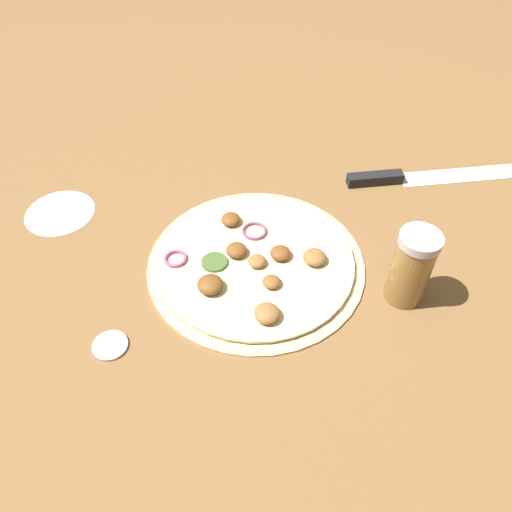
# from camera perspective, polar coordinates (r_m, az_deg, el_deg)

# --- Properties ---
(ground_plane) EXTENTS (3.00, 3.00, 0.00)m
(ground_plane) POSITION_cam_1_polar(r_m,az_deg,el_deg) (0.70, 0.00, -0.95)
(ground_plane) COLOR brown
(pizza) EXTENTS (0.30, 0.30, 0.03)m
(pizza) POSITION_cam_1_polar(r_m,az_deg,el_deg) (0.70, -0.06, -0.69)
(pizza) COLOR beige
(pizza) RESTS_ON ground_plane
(knife) EXTENTS (0.04, 0.30, 0.02)m
(knife) POSITION_cam_1_polar(r_m,az_deg,el_deg) (0.87, 16.84, 8.60)
(knife) COLOR silver
(knife) RESTS_ON ground_plane
(spice_jar) EXTENTS (0.05, 0.05, 0.11)m
(spice_jar) POSITION_cam_1_polar(r_m,az_deg,el_deg) (0.65, 17.33, -1.25)
(spice_jar) COLOR olive
(spice_jar) RESTS_ON ground_plane
(loose_cap) EXTENTS (0.04, 0.04, 0.01)m
(loose_cap) POSITION_cam_1_polar(r_m,az_deg,el_deg) (0.64, -16.36, -9.70)
(loose_cap) COLOR #B2B2B7
(loose_cap) RESTS_ON ground_plane
(flour_patch) EXTENTS (0.11, 0.11, 0.00)m
(flour_patch) POSITION_cam_1_polar(r_m,az_deg,el_deg) (0.84, -21.50, 4.63)
(flour_patch) COLOR white
(flour_patch) RESTS_ON ground_plane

